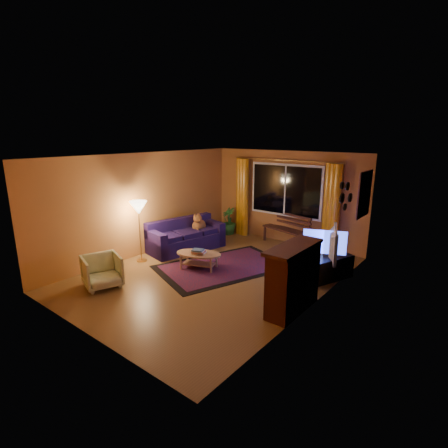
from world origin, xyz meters
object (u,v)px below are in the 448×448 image
Objects in this scene: armchair at (102,270)px; floor_lamp at (140,232)px; bench at (286,237)px; sofa at (186,235)px; coffee_table at (199,261)px; tv_console at (327,268)px.

armchair is 0.49× the size of floor_lamp.
bench is 3.88m from floor_lamp.
floor_lamp is at bearing -88.71° from sofa.
bench is 2.69m from sofa.
sofa is at bearing -119.36° from bench.
armchair reaches higher than bench.
coffee_table is (-0.66, -2.76, -0.02)m from bench.
bench is 4.87m from armchair.
sofa is at bearing -151.71° from tv_console.
floor_lamp is at bearing -109.23° from bench.
tv_console is (1.82, -1.54, 0.03)m from bench.
floor_lamp is 4.26m from tv_console.
coffee_table is at bearing -5.77° from armchair.
sofa reaches higher than bench.
sofa is (-1.81, -1.98, 0.19)m from bench.
bench is 0.97× the size of floor_lamp.
floor_lamp is at bearing -134.84° from tv_console.
floor_lamp reaches higher than tv_console.
armchair is at bearing -114.64° from coffee_table.
floor_lamp reaches higher than bench.
armchair is at bearing -71.38° from sofa.
floor_lamp is at bearing -160.79° from coffee_table.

